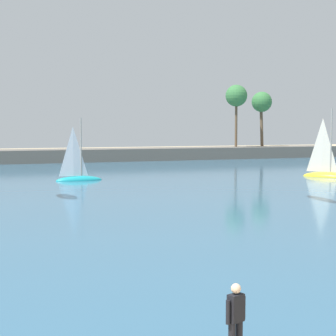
# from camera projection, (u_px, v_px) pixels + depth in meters

# --- Properties ---
(sea) EXTENTS (220.00, 106.95, 0.06)m
(sea) POSITION_uv_depth(u_px,v_px,m) (4.00, 171.00, 61.55)
(sea) COLOR #33607F
(sea) RESTS_ON ground
(person_at_waterline) EXTENTS (0.52, 0.30, 1.67)m
(person_at_waterline) POSITION_uv_depth(u_px,v_px,m) (236.00, 320.00, 11.57)
(person_at_waterline) COLOR black
(person_at_waterline) RESTS_ON ground
(sailboat_near_shore) EXTENTS (4.21, 1.33, 6.07)m
(sailboat_near_shore) POSITION_uv_depth(u_px,v_px,m) (78.00, 174.00, 50.23)
(sailboat_near_shore) COLOR teal
(sailboat_near_shore) RESTS_ON sea
(sailboat_mid_bay) EXTENTS (4.07, 4.79, 7.07)m
(sailboat_mid_bay) POSITION_uv_depth(u_px,v_px,m) (327.00, 170.00, 53.78)
(sailboat_mid_bay) COLOR yellow
(sailboat_mid_bay) RESTS_ON sea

